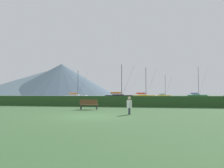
% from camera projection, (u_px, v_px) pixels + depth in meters
% --- Properties ---
extents(ground_plane, '(1000.00, 1000.00, 0.00)m').
position_uv_depth(ground_plane, '(90.00, 116.00, 13.20)').
color(ground_plane, '#385B33').
extents(harbor_water, '(320.00, 246.00, 0.00)m').
position_uv_depth(harbor_water, '(145.00, 96.00, 147.64)').
color(harbor_water, '#8499A8').
rests_on(harbor_water, ground_plane).
extents(hedge_line, '(80.00, 1.20, 1.23)m').
position_uv_depth(hedge_line, '(117.00, 101.00, 24.02)').
color(hedge_line, '#284C23').
rests_on(hedge_line, ground_plane).
extents(sailboat_slip_1, '(7.63, 2.68, 10.83)m').
position_uv_depth(sailboat_slip_1, '(164.00, 96.00, 97.55)').
color(sailboat_slip_1, gold).
rests_on(sailboat_slip_1, harbor_water).
extents(sailboat_slip_2, '(8.45, 2.96, 9.53)m').
position_uv_depth(sailboat_slip_2, '(76.00, 97.00, 68.79)').
color(sailboat_slip_2, white).
rests_on(sailboat_slip_2, harbor_water).
extents(sailboat_slip_4, '(9.37, 3.22, 13.97)m').
position_uv_depth(sailboat_slip_4, '(197.00, 96.00, 91.53)').
color(sailboat_slip_4, '#236B38').
rests_on(sailboat_slip_4, harbor_water).
extents(sailboat_slip_8, '(9.15, 3.68, 9.99)m').
position_uv_depth(sailboat_slip_8, '(120.00, 97.00, 58.12)').
color(sailboat_slip_8, black).
rests_on(sailboat_slip_8, harbor_water).
extents(sailboat_slip_9, '(8.67, 3.09, 10.25)m').
position_uv_depth(sailboat_slip_9, '(144.00, 97.00, 66.55)').
color(sailboat_slip_9, gold).
rests_on(sailboat_slip_9, harbor_water).
extents(park_bench_under_tree, '(1.69, 0.63, 0.95)m').
position_uv_depth(park_bench_under_tree, '(89.00, 104.00, 19.02)').
color(park_bench_under_tree, brown).
rests_on(park_bench_under_tree, ground_plane).
extents(person_seated_viewer, '(0.36, 0.57, 1.25)m').
position_uv_depth(person_seated_viewer, '(129.00, 105.00, 14.38)').
color(person_seated_viewer, '#2D3347').
rests_on(person_seated_viewer, ground_plane).
extents(distant_hill_west_ridge, '(283.04, 283.04, 51.07)m').
position_uv_depth(distant_hill_west_ridge, '(46.00, 83.00, 433.26)').
color(distant_hill_west_ridge, slate).
rests_on(distant_hill_west_ridge, ground_plane).
extents(distant_hill_central_peak, '(205.09, 205.09, 59.77)m').
position_uv_depth(distant_hill_central_peak, '(61.00, 80.00, 389.97)').
color(distant_hill_central_peak, '#4C6070').
rests_on(distant_hill_central_peak, ground_plane).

